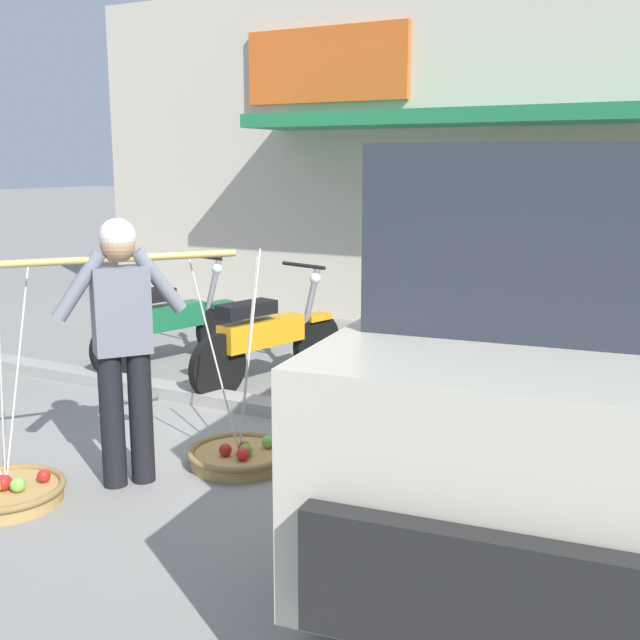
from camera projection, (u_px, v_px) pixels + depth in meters
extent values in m
plane|color=gray|center=(254.00, 446.00, 5.67)|extent=(90.00, 90.00, 0.00)
cube|color=gray|center=(301.00, 413.00, 6.27)|extent=(20.00, 0.24, 0.10)
cylinder|color=black|center=(112.00, 421.00, 4.91)|extent=(0.15, 0.15, 0.86)
cylinder|color=black|center=(141.00, 417.00, 4.98)|extent=(0.15, 0.15, 0.86)
cube|color=slate|center=(121.00, 310.00, 4.80)|extent=(0.37, 0.39, 0.54)
sphere|color=tan|center=(118.00, 245.00, 4.72)|extent=(0.21, 0.21, 0.21)
sphere|color=silver|center=(117.00, 236.00, 4.71)|extent=(0.22, 0.22, 0.22)
cylinder|color=slate|center=(79.00, 286.00, 4.67)|extent=(0.28, 0.32, 0.43)
cylinder|color=slate|center=(159.00, 281.00, 4.87)|extent=(0.28, 0.32, 0.43)
cylinder|color=tan|center=(118.00, 259.00, 4.74)|extent=(0.95, 1.19, 0.04)
cylinder|color=#B2894C|center=(6.00, 496.00, 4.72)|extent=(0.66, 0.66, 0.09)
torus|color=olive|center=(6.00, 488.00, 4.71)|extent=(0.71, 0.71, 0.05)
sphere|color=red|center=(44.00, 476.00, 4.80)|extent=(0.08, 0.08, 0.08)
sphere|color=#7ABD48|center=(18.00, 485.00, 4.66)|extent=(0.09, 0.09, 0.09)
sphere|color=#B0201B|center=(4.00, 483.00, 4.68)|extent=(0.10, 0.10, 0.10)
cylinder|color=silver|center=(17.00, 374.00, 4.71)|extent=(0.01, 0.32, 1.36)
cylinder|color=silver|center=(1.00, 387.00, 4.45)|extent=(0.27, 0.16, 1.36)
cylinder|color=#B2894C|center=(239.00, 458.00, 5.32)|extent=(0.66, 0.66, 0.09)
torus|color=olive|center=(239.00, 451.00, 5.31)|extent=(0.71, 0.71, 0.05)
sphere|color=red|center=(244.00, 447.00, 5.29)|extent=(0.08, 0.08, 0.08)
sphere|color=red|center=(243.00, 454.00, 5.15)|extent=(0.09, 0.09, 0.09)
sphere|color=#75B645|center=(268.00, 442.00, 5.38)|extent=(0.09, 0.09, 0.09)
sphere|color=#669D3C|center=(246.00, 450.00, 5.22)|extent=(0.09, 0.09, 0.09)
sphere|color=#B1201C|center=(225.00, 450.00, 5.23)|extent=(0.09, 0.09, 0.09)
cylinder|color=silver|center=(250.00, 350.00, 5.30)|extent=(0.01, 0.32, 1.36)
cylinder|color=silver|center=(214.00, 355.00, 5.17)|extent=(0.27, 0.16, 1.36)
cylinder|color=silver|center=(248.00, 360.00, 5.05)|extent=(0.27, 0.16, 1.36)
cylinder|color=black|center=(220.00, 328.00, 8.29)|extent=(0.23, 0.58, 0.58)
cylinder|color=black|center=(118.00, 348.00, 7.40)|extent=(0.23, 0.58, 0.58)
cube|color=#19663D|center=(219.00, 304.00, 8.24)|extent=(0.21, 0.31, 0.06)
cube|color=#19663D|center=(163.00, 318.00, 7.73)|extent=(0.43, 0.92, 0.24)
cube|color=black|center=(146.00, 296.00, 7.55)|extent=(0.36, 0.60, 0.12)
cylinder|color=slate|center=(211.00, 293.00, 8.14)|extent=(0.14, 0.30, 0.76)
cylinder|color=black|center=(204.00, 257.00, 8.00)|extent=(0.53, 0.18, 0.04)
sphere|color=silver|center=(217.00, 269.00, 8.15)|extent=(0.11, 0.11, 0.11)
cylinder|color=black|center=(317.00, 343.00, 7.62)|extent=(0.23, 0.58, 0.58)
cylinder|color=black|center=(218.00, 367.00, 6.73)|extent=(0.23, 0.58, 0.58)
cube|color=orange|center=(317.00, 317.00, 7.57)|extent=(0.21, 0.31, 0.06)
cube|color=orange|center=(262.00, 333.00, 7.06)|extent=(0.43, 0.92, 0.24)
cube|color=black|center=(247.00, 309.00, 6.88)|extent=(0.36, 0.60, 0.12)
cylinder|color=slate|center=(310.00, 305.00, 7.47)|extent=(0.14, 0.30, 0.76)
cylinder|color=black|center=(303.00, 265.00, 7.33)|extent=(0.53, 0.18, 0.04)
sphere|color=silver|center=(315.00, 278.00, 7.48)|extent=(0.11, 0.11, 0.11)
cube|color=beige|center=(592.00, 366.00, 4.54)|extent=(2.40, 4.88, 0.96)
cube|color=#282D38|center=(604.00, 216.00, 4.50)|extent=(2.10, 3.83, 0.76)
cube|color=black|center=(548.00, 613.00, 2.38)|extent=(1.62, 0.28, 0.44)
cylinder|color=black|center=(355.00, 521.00, 3.65)|extent=(0.34, 0.78, 0.76)
cylinder|color=black|center=(473.00, 370.00, 6.30)|extent=(0.34, 0.78, 0.76)
cube|color=beige|center=(600.00, 156.00, 10.72)|extent=(13.00, 5.00, 4.20)
cube|color=#237F47|center=(557.00, 115.00, 8.04)|extent=(7.15, 1.00, 0.16)
cube|color=#DB5B1E|center=(326.00, 65.00, 9.64)|extent=(2.20, 0.08, 0.90)
cube|color=olive|center=(594.00, 367.00, 7.22)|extent=(0.44, 0.36, 0.32)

